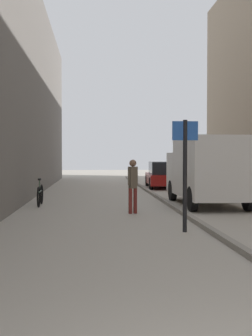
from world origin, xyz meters
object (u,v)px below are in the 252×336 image
Objects in this scene: delivery_van at (207,169)px; pedestrian_main_foreground at (133,182)px; street_sign_post at (185,166)px; parked_car at (164,175)px; bicycle_leaning at (40,195)px.

pedestrian_main_foreground is at bearing -145.89° from delivery_van.
street_sign_post is (0.91, -3.23, 0.59)m from pedestrian_main_foreground.
delivery_van is 1.87× the size of street_sign_post.
delivery_van is (2.86, 1.95, 0.34)m from pedestrian_main_foreground.
parked_car is at bearing 55.29° from pedestrian_main_foreground.
bicycle_leaning is at bearing 123.25° from pedestrian_main_foreground.
bicycle_leaning is at bearing -122.14° from parked_car.
street_sign_post is at bearing -94.27° from parked_car.
street_sign_post is 1.47× the size of bicycle_leaning.
parked_car is 10.06m from bicycle_leaning.
bicycle_leaning is at bearing -53.74° from street_sign_post.
parked_car is at bearing 90.69° from delivery_van.
pedestrian_main_foreground is at bearing -101.29° from parked_car.
bicycle_leaning is (-3.10, 2.30, -0.58)m from pedestrian_main_foreground.
bicycle_leaning is (-5.95, 0.36, -0.91)m from delivery_van.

